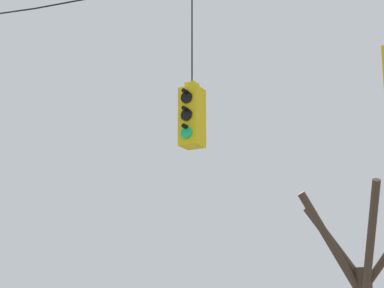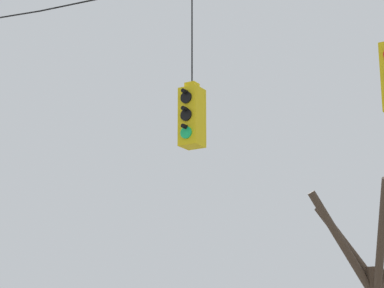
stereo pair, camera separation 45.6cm
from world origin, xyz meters
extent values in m
cylinder|color=black|center=(-4.17, -0.15, 7.82)|extent=(2.09, 0.03, 0.18)
cube|color=yellow|center=(-1.72, -0.15, 5.17)|extent=(0.34, 0.34, 0.99)
cube|color=yellow|center=(-1.72, -0.15, 5.71)|extent=(0.19, 0.19, 0.10)
cylinder|color=black|center=(-1.72, -0.15, 6.73)|extent=(0.02, 0.02, 1.93)
cylinder|color=black|center=(-1.72, -0.34, 5.47)|extent=(0.20, 0.03, 0.20)
cylinder|color=black|center=(-1.72, -0.38, 5.56)|extent=(0.07, 0.12, 0.07)
cylinder|color=black|center=(-1.72, -0.34, 5.17)|extent=(0.20, 0.03, 0.20)
cylinder|color=black|center=(-1.72, -0.38, 5.26)|extent=(0.07, 0.12, 0.07)
cylinder|color=#19C666|center=(-1.72, -0.34, 4.87)|extent=(0.20, 0.03, 0.20)
cylinder|color=black|center=(-1.72, -0.38, 4.96)|extent=(0.07, 0.12, 0.07)
cylinder|color=black|center=(-1.72, 0.03, 5.47)|extent=(0.20, 0.03, 0.20)
cylinder|color=black|center=(-1.72, 0.08, 5.56)|extent=(0.07, 0.12, 0.07)
cylinder|color=black|center=(-1.72, 0.03, 5.17)|extent=(0.20, 0.03, 0.20)
cylinder|color=black|center=(-1.72, 0.08, 5.26)|extent=(0.07, 0.12, 0.07)
cylinder|color=#19C666|center=(-1.72, 0.03, 4.87)|extent=(0.20, 0.03, 0.20)
cylinder|color=black|center=(-1.72, 0.08, 4.96)|extent=(0.07, 0.12, 0.07)
cylinder|color=#423326|center=(-1.73, 6.71, 3.81)|extent=(1.30, 1.37, 2.56)
cylinder|color=#423326|center=(-0.76, 6.48, 3.79)|extent=(1.13, 1.80, 2.70)
cylinder|color=#423326|center=(-1.80, 7.06, 3.88)|extent=(1.40, 0.64, 1.95)
camera|label=1|loc=(3.93, -10.37, 1.64)|focal=70.00mm
camera|label=2|loc=(4.33, -10.14, 1.64)|focal=70.00mm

